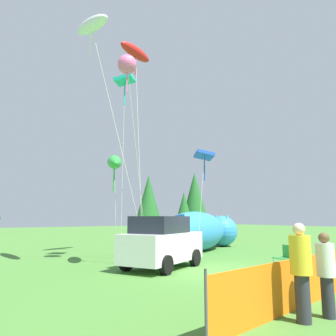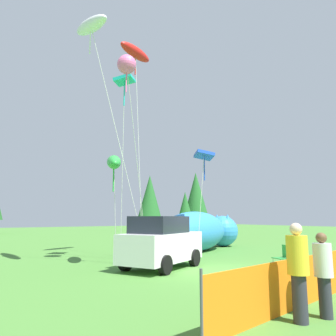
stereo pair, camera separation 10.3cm
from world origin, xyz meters
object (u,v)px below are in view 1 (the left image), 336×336
object	(u,v)px
kite_blue_box	(204,157)
kite_pink_octopus	(127,65)
parked_car	(162,242)
folding_chair	(284,255)
spectator_in_white_shirt	(301,267)
kite_red_lizard	(136,53)
kite_white_ghost	(91,26)
kite_teal_diamond	(125,84)
kite_green_fish	(114,162)
spectator_in_blue_shirt	(326,271)
inflatable_cat	(201,233)

from	to	relation	value
kite_blue_box	kite_pink_octopus	bearing A→B (deg)	-179.23
parked_car	folding_chair	bearing A→B (deg)	-63.13
spectator_in_white_shirt	kite_red_lizard	xyz separation A→B (m)	(2.34, 11.03, 9.97)
kite_blue_box	kite_white_ghost	distance (m)	8.04
kite_teal_diamond	kite_green_fish	world-z (taller)	kite_teal_diamond
spectator_in_white_shirt	kite_white_ghost	distance (m)	12.83
spectator_in_blue_shirt	kite_red_lizard	world-z (taller)	kite_red_lizard
kite_pink_octopus	kite_white_ghost	bearing A→B (deg)	166.32
parked_car	kite_teal_diamond	size ratio (longest dim) A/B	0.48
inflatable_cat	spectator_in_white_shirt	distance (m)	13.63
parked_car	spectator_in_white_shirt	world-z (taller)	parked_car
folding_chair	inflatable_cat	bearing A→B (deg)	-89.90
folding_chair	kite_red_lizard	bearing A→B (deg)	-51.19
kite_green_fish	kite_blue_box	bearing A→B (deg)	-6.01
inflatable_cat	kite_teal_diamond	xyz separation A→B (m)	(-6.22, -1.74, 7.40)
folding_chair	kite_white_ghost	xyz separation A→B (m)	(-6.36, 4.64, 9.74)
parked_car	folding_chair	size ratio (longest dim) A/B	4.64
folding_chair	kite_red_lizard	world-z (taller)	kite_red_lizard
spectator_in_white_shirt	kite_red_lizard	size ratio (longest dim) A/B	0.17
kite_green_fish	inflatable_cat	bearing A→B (deg)	19.55
folding_chair	kite_green_fish	size ratio (longest dim) A/B	0.19
kite_pink_octopus	kite_white_ghost	xyz separation A→B (m)	(-1.59, 0.39, 1.53)
spectator_in_blue_shirt	kite_white_ghost	distance (m)	13.06
parked_car	kite_red_lizard	bearing A→B (deg)	52.09
inflatable_cat	kite_white_ghost	size ratio (longest dim) A/B	0.76
spectator_in_blue_shirt	folding_chair	bearing A→B (deg)	43.23
kite_white_ghost	folding_chair	bearing A→B (deg)	-36.13
inflatable_cat	kite_green_fish	size ratio (longest dim) A/B	1.70
parked_car	folding_chair	distance (m)	4.79
inflatable_cat	kite_white_ghost	xyz separation A→B (m)	(-8.38, -2.67, 9.20)
parked_car	kite_green_fish	distance (m)	4.07
folding_chair	kite_white_ghost	size ratio (longest dim) A/B	0.08
kite_blue_box	kite_green_fish	size ratio (longest dim) A/B	1.09
folding_chair	spectator_in_blue_shirt	size ratio (longest dim) A/B	0.55
parked_car	kite_pink_octopus	size ratio (longest dim) A/B	0.46
parked_car	kite_teal_diamond	distance (m)	7.94
parked_car	kite_blue_box	bearing A→B (deg)	-3.88
kite_green_fish	spectator_in_blue_shirt	bearing A→B (deg)	-87.25
inflatable_cat	kite_white_ghost	distance (m)	12.72
kite_blue_box	kite_red_lizard	size ratio (longest dim) A/B	0.47
kite_red_lizard	spectator_in_white_shirt	bearing A→B (deg)	-101.96
kite_teal_diamond	kite_pink_octopus	distance (m)	1.46
kite_teal_diamond	kite_green_fish	distance (m)	4.24
folding_chair	spectator_in_white_shirt	xyz separation A→B (m)	(-5.28, -4.20, 0.50)
folding_chair	inflatable_cat	distance (m)	7.61
parked_car	spectator_in_blue_shirt	bearing A→B (deg)	-122.04
kite_green_fish	folding_chair	bearing A→B (deg)	-43.85
spectator_in_blue_shirt	kite_teal_diamond	xyz separation A→B (m)	(0.37, 9.88, 7.55)
parked_car	spectator_in_blue_shirt	distance (m)	7.24
folding_chair	spectator_in_white_shirt	world-z (taller)	spectator_in_white_shirt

